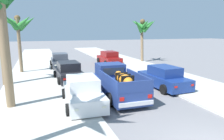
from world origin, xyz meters
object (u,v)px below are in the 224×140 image
car_left_far (83,92)px  car_right_far (69,72)px  palm_tree_left_fore (143,26)px  palm_tree_right_back (1,4)px  car_left_near (109,58)px  car_left_mid (164,78)px  car_right_near (60,61)px  palm_tree_left_mid (18,25)px  pickup_truck (117,83)px

car_left_far → car_right_far: 5.85m
palm_tree_left_fore → palm_tree_right_back: size_ratio=0.84×
car_left_near → car_left_mid: size_ratio=1.00×
car_left_far → car_right_near: bearing=89.4°
palm_tree_left_fore → palm_tree_left_mid: (-14.04, -2.53, 0.03)m
car_left_near → car_right_far: bearing=-130.2°
palm_tree_left_mid → car_right_near: bearing=28.3°
car_right_far → palm_tree_left_mid: bearing=129.2°
pickup_truck → car_left_far: (-2.32, -0.87, -0.10)m
car_right_far → palm_tree_left_mid: 6.96m
palm_tree_right_back → palm_tree_left_fore: bearing=41.2°
pickup_truck → car_left_near: pickup_truck is taller
car_right_near → car_right_far: same height
car_left_mid → car_left_far: 6.22m
car_left_near → car_left_far: bearing=-114.9°
palm_tree_left_fore → palm_tree_right_back: 18.68m
car_left_near → car_left_mid: 11.22m
car_left_near → palm_tree_left_mid: 10.49m
pickup_truck → car_right_far: bearing=114.0°
car_right_near → car_left_near: bearing=3.3°
car_right_far → palm_tree_right_back: palm_tree_right_back is taller
palm_tree_left_fore → car_left_near: bearing=-177.6°
pickup_truck → car_right_far: (-2.22, 4.98, -0.10)m
car_right_near → palm_tree_left_fore: 10.98m
pickup_truck → car_left_mid: pickup_truck is taller
car_right_near → palm_tree_left_mid: (-3.74, -2.01, 3.77)m
car_right_near → palm_tree_left_mid: size_ratio=0.79×
car_left_far → palm_tree_left_mid: bearing=109.1°
car_right_far → palm_tree_left_mid: size_ratio=0.79×
pickup_truck → palm_tree_left_mid: (-5.91, 9.51, 3.67)m
car_left_mid → palm_tree_left_mid: 13.63m
palm_tree_left_mid → palm_tree_left_fore: bearing=10.2°
car_right_near → car_left_far: size_ratio=0.99×
palm_tree_left_mid → palm_tree_right_back: 9.78m
car_left_far → car_right_far: bearing=89.0°
car_left_near → palm_tree_left_fore: 5.88m
palm_tree_left_mid → car_left_mid: bearing=-42.7°
pickup_truck → palm_tree_left_fore: 14.98m
car_left_near → car_right_near: same height
car_right_near → palm_tree_left_fore: palm_tree_left_fore is taller
pickup_truck → car_left_far: size_ratio=1.21×
car_left_far → palm_tree_right_back: size_ratio=0.67×
car_left_mid → pickup_truck: bearing=-170.3°
palm_tree_left_fore → palm_tree_right_back: (-14.05, -12.29, 0.72)m
car_right_far → palm_tree_left_fore: size_ratio=0.79×
pickup_truck → palm_tree_left_fore: bearing=56.0°
palm_tree_left_fore → pickup_truck: bearing=-124.0°
pickup_truck → car_left_mid: (3.72, 0.64, -0.10)m
car_left_far → palm_tree_left_fore: 17.03m
car_right_far → palm_tree_left_fore: 13.08m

